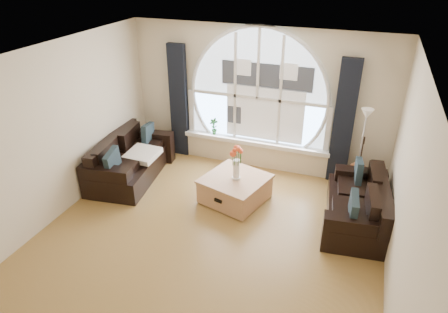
{
  "coord_description": "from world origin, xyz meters",
  "views": [
    {
      "loc": [
        1.87,
        -4.19,
        3.89
      ],
      "look_at": [
        0.0,
        0.9,
        1.05
      ],
      "focal_mm": 32.11,
      "sensor_mm": 36.0,
      "label": 1
    }
  ],
  "objects_px": {
    "vase_flowers": "(236,158)",
    "sofa_right": "(357,201)",
    "floor_lamp": "(360,154)",
    "guitar": "(359,162)",
    "potted_plant": "(214,126)",
    "sofa_left": "(130,158)",
    "coffee_chest": "(235,188)"
  },
  "relations": [
    {
      "from": "sofa_left",
      "to": "sofa_right",
      "type": "height_order",
      "value": "sofa_left"
    },
    {
      "from": "coffee_chest",
      "to": "guitar",
      "type": "bearing_deg",
      "value": 46.53
    },
    {
      "from": "sofa_left",
      "to": "guitar",
      "type": "relative_size",
      "value": 1.7
    },
    {
      "from": "sofa_left",
      "to": "floor_lamp",
      "type": "height_order",
      "value": "floor_lamp"
    },
    {
      "from": "guitar",
      "to": "potted_plant",
      "type": "height_order",
      "value": "guitar"
    },
    {
      "from": "sofa_left",
      "to": "coffee_chest",
      "type": "distance_m",
      "value": 2.09
    },
    {
      "from": "vase_flowers",
      "to": "potted_plant",
      "type": "height_order",
      "value": "vase_flowers"
    },
    {
      "from": "coffee_chest",
      "to": "guitar",
      "type": "distance_m",
      "value": 2.26
    },
    {
      "from": "sofa_left",
      "to": "coffee_chest",
      "type": "height_order",
      "value": "sofa_left"
    },
    {
      "from": "potted_plant",
      "to": "sofa_right",
      "type": "bearing_deg",
      "value": -23.95
    },
    {
      "from": "sofa_left",
      "to": "coffee_chest",
      "type": "bearing_deg",
      "value": -9.47
    },
    {
      "from": "sofa_left",
      "to": "potted_plant",
      "type": "bearing_deg",
      "value": 39.14
    },
    {
      "from": "floor_lamp",
      "to": "guitar",
      "type": "xyz_separation_m",
      "value": [
        0.01,
        0.23,
        -0.27
      ]
    },
    {
      "from": "floor_lamp",
      "to": "vase_flowers",
      "type": "bearing_deg",
      "value": -153.95
    },
    {
      "from": "vase_flowers",
      "to": "floor_lamp",
      "type": "bearing_deg",
      "value": 26.05
    },
    {
      "from": "sofa_left",
      "to": "potted_plant",
      "type": "distance_m",
      "value": 1.76
    },
    {
      "from": "sofa_right",
      "to": "sofa_left",
      "type": "bearing_deg",
      "value": 173.01
    },
    {
      "from": "guitar",
      "to": "floor_lamp",
      "type": "bearing_deg",
      "value": -94.71
    },
    {
      "from": "sofa_left",
      "to": "guitar",
      "type": "xyz_separation_m",
      "value": [
        4.0,
        1.08,
        0.13
      ]
    },
    {
      "from": "floor_lamp",
      "to": "guitar",
      "type": "distance_m",
      "value": 0.35
    },
    {
      "from": "sofa_left",
      "to": "potted_plant",
      "type": "relative_size",
      "value": 5.38
    },
    {
      "from": "vase_flowers",
      "to": "guitar",
      "type": "height_order",
      "value": "vase_flowers"
    },
    {
      "from": "floor_lamp",
      "to": "potted_plant",
      "type": "distance_m",
      "value": 2.84
    },
    {
      "from": "sofa_right",
      "to": "vase_flowers",
      "type": "distance_m",
      "value": 2.01
    },
    {
      "from": "floor_lamp",
      "to": "sofa_left",
      "type": "bearing_deg",
      "value": -167.92
    },
    {
      "from": "sofa_left",
      "to": "vase_flowers",
      "type": "bearing_deg",
      "value": -9.73
    },
    {
      "from": "vase_flowers",
      "to": "potted_plant",
      "type": "xyz_separation_m",
      "value": [
        -0.92,
        1.33,
        -0.11
      ]
    },
    {
      "from": "coffee_chest",
      "to": "floor_lamp",
      "type": "relative_size",
      "value": 0.61
    },
    {
      "from": "vase_flowers",
      "to": "sofa_right",
      "type": "bearing_deg",
      "value": 1.49
    },
    {
      "from": "coffee_chest",
      "to": "guitar",
      "type": "xyz_separation_m",
      "value": [
        1.92,
        1.14,
        0.29
      ]
    },
    {
      "from": "potted_plant",
      "to": "floor_lamp",
      "type": "bearing_deg",
      "value": -8.24
    },
    {
      "from": "sofa_right",
      "to": "vase_flowers",
      "type": "xyz_separation_m",
      "value": [
        -1.96,
        -0.05,
        0.43
      ]
    }
  ]
}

